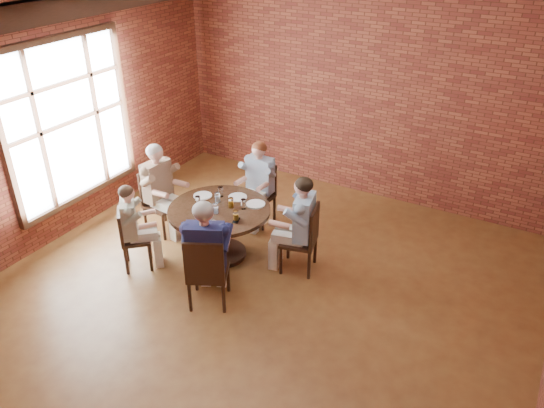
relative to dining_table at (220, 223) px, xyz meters
The scene contains 30 objects.
floor 1.26m from the dining_table, 38.34° to the right, with size 7.00×7.00×0.00m, color brown.
ceiling 3.09m from the dining_table, 38.34° to the right, with size 7.00×7.00×0.00m, color white.
wall_back 3.16m from the dining_table, 72.11° to the left, with size 7.00×7.00×0.00m, color brown.
wall_left 2.72m from the dining_table, 163.15° to the right, with size 7.00×7.00×0.00m, color brown.
ceiling_beam 3.23m from the dining_table, 155.33° to the right, with size 0.22×6.90×0.26m, color #331A11.
window 2.56m from the dining_table, behind, with size 0.10×2.16×2.36m.
dining_table is the anchor object (origin of this frame).
chair_a 1.19m from the dining_table, 13.35° to the left, with size 0.53×0.53×0.95m.
diner_a 1.11m from the dining_table, 13.35° to the left, with size 0.54×0.67×1.36m, color teal, non-canonical shape.
chair_b 1.11m from the dining_table, 90.49° to the left, with size 0.42×0.42×0.92m.
diner_b 1.04m from the dining_table, 90.49° to the left, with size 0.51×0.63×1.31m, color #8C9DB3, non-canonical shape.
chair_c 1.21m from the dining_table, behind, with size 0.49×0.49×0.96m.
diner_c 1.13m from the dining_table, behind, with size 0.55×0.68×1.38m, color brown, non-canonical shape.
chair_d 1.19m from the dining_table, 137.14° to the right, with size 0.52×0.52×0.87m.
diner_d 1.13m from the dining_table, 137.14° to the right, with size 0.46×0.56×1.22m, color tan, non-canonical shape.
chair_e 1.09m from the dining_table, 63.66° to the right, with size 0.62×0.62×0.98m.
diner_e 1.01m from the dining_table, 63.66° to the right, with size 0.58×0.71×1.41m, color #181B43, non-canonical shape.
plate_a 0.55m from the dining_table, 41.78° to the left, with size 0.26×0.26×0.01m, color white.
plate_b 0.44m from the dining_table, 82.44° to the left, with size 0.26×0.26×0.01m, color white.
plate_c 0.49m from the dining_table, 156.32° to the left, with size 0.26×0.26×0.01m, color white.
plate_d 0.51m from the dining_table, 67.49° to the right, with size 0.26×0.26×0.01m, color white.
glass_a 0.44m from the dining_table, 28.71° to the left, with size 0.07×0.07×0.14m, color white.
glass_b 0.33m from the dining_table, 41.15° to the left, with size 0.07×0.07×0.14m, color white.
glass_c 0.45m from the dining_table, 120.69° to the left, with size 0.07×0.07×0.14m, color white.
glass_d 0.35m from the dining_table, 130.48° to the left, with size 0.07×0.07×0.14m, color white.
glass_e 0.42m from the dining_table, 165.14° to the right, with size 0.07×0.07×0.14m, color white.
glass_f 0.44m from the dining_table, 102.86° to the right, with size 0.07×0.07×0.14m, color white.
glass_g 0.32m from the dining_table, 75.03° to the right, with size 0.07×0.07×0.14m, color white.
glass_h 0.49m from the dining_table, 22.06° to the right, with size 0.07×0.07×0.14m, color white.
smartphone 0.46m from the dining_table, 22.06° to the right, with size 0.07×0.15×0.01m, color black.
Camera 1 is at (2.76, -4.29, 4.25)m, focal length 35.00 mm.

